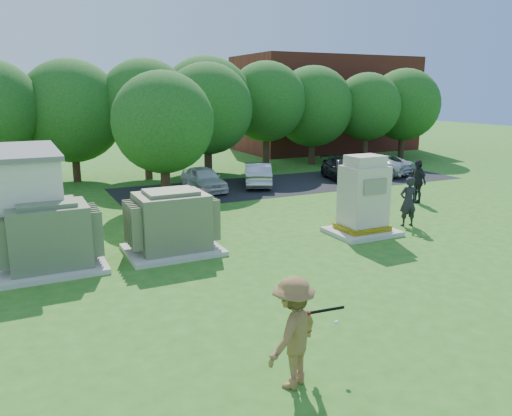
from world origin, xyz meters
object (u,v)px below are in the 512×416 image
car_silver_a (258,174)px  car_white (204,179)px  generator_cabinet (363,200)px  person_at_picnic (203,207)px  picnic_table (194,210)px  transformer_left (50,238)px  person_walking_right (417,181)px  transformer_right (172,223)px  car_silver_b (374,164)px  batter (293,333)px  car_dark (344,170)px  person_by_generator (408,202)px

car_silver_a → car_white: bearing=24.8°
generator_cabinet → person_at_picnic: generator_cabinet is taller
picnic_table → car_white: size_ratio=0.42×
transformer_left → generator_cabinet: bearing=-5.4°
transformer_left → picnic_table: bearing=32.3°
generator_cabinet → person_walking_right: 6.48m
generator_cabinet → transformer_left: bearing=174.6°
picnic_table → generator_cabinet: bearing=-43.0°
transformer_left → transformer_right: size_ratio=1.00×
car_white → car_silver_b: size_ratio=0.80×
transformer_right → batter: transformer_right is taller
person_at_picnic → person_walking_right: person_walking_right is taller
picnic_table → person_walking_right: (10.57, -1.41, 0.59)m
transformer_left → transformer_right: bearing=0.0°
batter → person_walking_right: 16.60m
batter → person_walking_right: bearing=-169.4°
transformer_right → batter: size_ratio=1.46×
car_white → car_dark: size_ratio=0.85×
transformer_left → person_walking_right: bearing=7.6°
picnic_table → car_silver_a: 8.00m
picnic_table → car_silver_a: (5.66, 5.65, 0.23)m
transformer_right → picnic_table: bearing=61.0°
transformer_left → car_dark: 18.68m
transformer_left → person_by_generator: bearing=-4.0°
person_at_picnic → car_dark: bearing=25.6°
car_dark → car_silver_a: bearing=-174.1°
picnic_table → car_dark: bearing=24.0°
transformer_right → person_by_generator: bearing=-5.6°
generator_cabinet → car_dark: size_ratio=0.66×
transformer_left → car_silver_b: bearing=25.7°
transformer_right → car_silver_a: 12.01m
car_white → car_dark: same height
picnic_table → person_walking_right: person_walking_right is taller
person_at_picnic → car_silver_a: size_ratio=0.38×
generator_cabinet → car_silver_b: (8.96, 10.43, -0.62)m
generator_cabinet → car_dark: generator_cabinet is taller
batter → car_silver_a: size_ratio=0.52×
transformer_left → person_walking_right: (16.27, 2.18, 0.05)m
person_walking_right → car_silver_a: size_ratio=0.51×
batter → car_dark: size_ratio=0.46×
picnic_table → car_silver_b: size_ratio=0.34×
batter → car_dark: (13.24, 16.80, -0.39)m
picnic_table → car_silver_b: 15.07m
transformer_left → transformer_right: (3.70, 0.00, 0.00)m
car_silver_a → car_silver_b: 8.23m
batter → person_by_generator: 12.03m
transformer_right → generator_cabinet: (6.92, -1.00, 0.31)m
transformer_right → person_walking_right: size_ratio=1.48×
car_dark → car_silver_b: (2.94, 0.95, 0.02)m
transformer_left → batter: 9.00m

